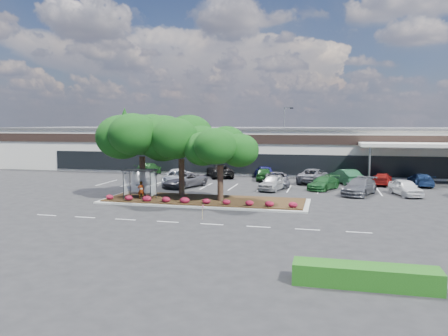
% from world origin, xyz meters
% --- Properties ---
extents(ground, '(160.00, 160.00, 0.00)m').
position_xyz_m(ground, '(0.00, 0.00, 0.00)').
color(ground, black).
rests_on(ground, ground).
extents(retail_store, '(80.40, 25.20, 6.25)m').
position_xyz_m(retail_store, '(0.06, 33.91, 3.15)').
color(retail_store, beige).
rests_on(retail_store, ground).
extents(landscape_island, '(18.00, 6.00, 0.26)m').
position_xyz_m(landscape_island, '(-2.00, 4.00, 0.12)').
color(landscape_island, '#9A9A95').
rests_on(landscape_island, ground).
extents(lane_markings, '(33.12, 20.06, 0.01)m').
position_xyz_m(lane_markings, '(-0.14, 10.42, 0.01)').
color(lane_markings, silver).
rests_on(lane_markings, ground).
extents(shrub_row, '(17.00, 0.80, 0.50)m').
position_xyz_m(shrub_row, '(-2.00, 1.90, 0.51)').
color(shrub_row, maroon).
rests_on(shrub_row, landscape_island).
extents(bus_shelter, '(2.75, 1.55, 2.59)m').
position_xyz_m(bus_shelter, '(-7.50, 2.95, 2.31)').
color(bus_shelter, black).
rests_on(bus_shelter, landscape_island).
extents(island_tree_west, '(7.20, 7.20, 7.89)m').
position_xyz_m(island_tree_west, '(-8.00, 4.50, 4.21)').
color(island_tree_west, black).
rests_on(island_tree_west, landscape_island).
extents(island_tree_mid, '(6.60, 6.60, 7.32)m').
position_xyz_m(island_tree_mid, '(-4.50, 5.20, 3.92)').
color(island_tree_mid, black).
rests_on(island_tree_mid, landscape_island).
extents(island_tree_east, '(5.80, 5.80, 6.50)m').
position_xyz_m(island_tree_east, '(-0.50, 3.70, 3.51)').
color(island_tree_east, black).
rests_on(island_tree_east, landscape_island).
extents(hedge_south_east, '(6.00, 1.30, 0.90)m').
position_xyz_m(hedge_south_east, '(10.00, -13.50, 0.45)').
color(hedge_south_east, '#17480C').
rests_on(hedge_south_east, ground).
extents(conifer_north_west, '(4.40, 4.40, 10.00)m').
position_xyz_m(conifer_north_west, '(-30.00, 46.00, 5.00)').
color(conifer_north_west, black).
rests_on(conifer_north_west, ground).
extents(person_waiting, '(0.67, 0.56, 1.58)m').
position_xyz_m(person_waiting, '(-7.39, 2.75, 1.05)').
color(person_waiting, '#594C47').
rests_on(person_waiting, landscape_island).
extents(light_pole, '(1.43, 0.58, 9.14)m').
position_xyz_m(light_pole, '(2.62, 28.02, 4.03)').
color(light_pole, '#9A9A95').
rests_on(light_pole, ground).
extents(survey_stake, '(0.08, 0.14, 1.05)m').
position_xyz_m(survey_stake, '(-0.24, -2.66, 0.67)').
color(survey_stake, '#9E8352').
rests_on(survey_stake, ground).
extents(car_0, '(3.74, 5.21, 1.65)m').
position_xyz_m(car_0, '(-12.37, 14.37, 0.82)').
color(car_0, '#BDBDBD').
rests_on(car_0, ground).
extents(car_1, '(4.43, 5.90, 1.49)m').
position_xyz_m(car_1, '(-6.60, 12.32, 0.74)').
color(car_1, '#504E55').
rests_on(car_1, ground).
extents(car_2, '(3.89, 6.42, 1.66)m').
position_xyz_m(car_2, '(-7.85, 13.36, 0.83)').
color(car_2, silver).
rests_on(car_2, ground).
extents(car_4, '(2.93, 4.97, 1.59)m').
position_xyz_m(car_4, '(2.95, 12.32, 0.79)').
color(car_4, '#B2B2B2').
rests_on(car_4, ground).
extents(car_5, '(3.34, 5.79, 1.52)m').
position_xyz_m(car_5, '(3.04, 15.29, 0.76)').
color(car_5, slate).
rests_on(car_5, ground).
extents(car_6, '(3.73, 5.13, 1.38)m').
position_xyz_m(car_6, '(8.02, 13.85, 0.69)').
color(car_6, '#1E5625').
rests_on(car_6, ground).
extents(car_7, '(4.03, 5.94, 1.60)m').
position_xyz_m(car_7, '(11.41, 11.26, 0.80)').
color(car_7, '#57585E').
rests_on(car_7, ground).
extents(car_8, '(3.03, 4.89, 1.55)m').
position_xyz_m(car_8, '(15.64, 11.77, 0.78)').
color(car_8, white).
rests_on(car_8, ground).
extents(car_9, '(2.41, 5.61, 1.61)m').
position_xyz_m(car_9, '(-14.90, 22.11, 0.81)').
color(car_9, '#1F5021').
rests_on(car_9, ground).
extents(car_10, '(2.92, 4.37, 1.38)m').
position_xyz_m(car_10, '(-9.50, 18.89, 0.69)').
color(car_10, silver).
rests_on(car_10, ground).
extents(car_11, '(4.93, 6.52, 1.64)m').
position_xyz_m(car_11, '(-5.01, 21.65, 0.82)').
color(car_11, black).
rests_on(car_11, ground).
extents(car_12, '(3.35, 5.23, 1.66)m').
position_xyz_m(car_12, '(0.69, 21.72, 0.83)').
color(car_12, navy).
rests_on(car_12, ground).
extents(car_13, '(2.25, 4.73, 1.56)m').
position_xyz_m(car_13, '(0.97, 19.92, 0.78)').
color(car_13, '#164218').
rests_on(car_13, ground).
extents(car_14, '(3.75, 6.42, 1.68)m').
position_xyz_m(car_14, '(6.80, 18.78, 0.84)').
color(car_14, slate).
rests_on(car_14, ground).
extents(car_15, '(3.73, 5.39, 1.68)m').
position_xyz_m(car_15, '(10.41, 19.03, 0.84)').
color(car_15, '#1E4E2E').
rests_on(car_15, ground).
extents(car_16, '(2.65, 4.86, 1.34)m').
position_xyz_m(car_16, '(14.38, 19.01, 0.67)').
color(car_16, maroon).
rests_on(car_16, ground).
extents(car_17, '(2.29, 4.93, 1.39)m').
position_xyz_m(car_17, '(18.37, 18.97, 0.70)').
color(car_17, navy).
rests_on(car_17, ground).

